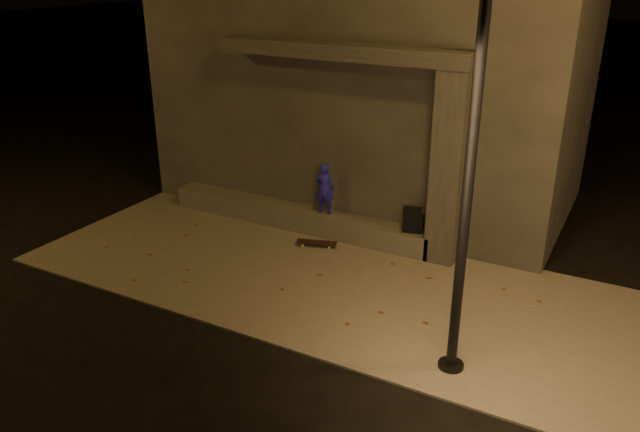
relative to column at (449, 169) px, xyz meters
The scene contains 10 objects.
ground 4.51m from the column, 114.39° to the right, with size 120.00×120.00×0.00m, color black.
sidewalk 3.04m from the column, 134.17° to the right, with size 11.00×4.40×0.04m, color #69655C.
building 3.92m from the column, 134.55° to the left, with size 9.00×5.10×5.22m.
ledge 3.57m from the column, behind, with size 6.00×0.55×0.45m, color #53514C.
column is the anchor object (origin of this frame).
canopy 2.93m from the column, behind, with size 5.00×0.70×0.28m, color #34312F.
skateboarder 2.67m from the column, behind, with size 0.39×0.26×1.07m, color #1F1DBD.
backpack 1.31m from the column, behind, with size 0.43×0.33×0.55m.
skateboard 3.00m from the column, 164.67° to the right, with size 0.83×0.44×0.09m.
street_lamp_0 4.34m from the column, 69.52° to the right, with size 0.36×0.36×7.94m.
Camera 1 is at (4.77, -6.78, 5.37)m, focal length 35.00 mm.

